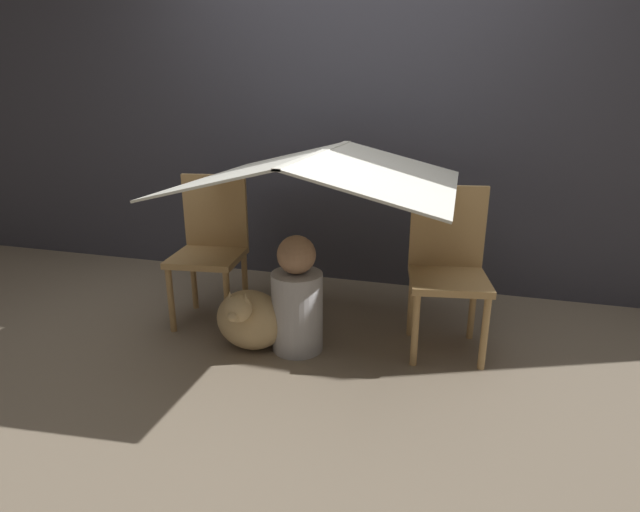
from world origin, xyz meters
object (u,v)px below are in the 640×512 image
Objects in this scene: chair_left at (211,243)px; dog at (250,319)px; chair_right at (448,264)px; person_front at (297,300)px.

chair_left is 0.59m from dog.
person_front is at bearing -169.84° from chair_right.
dog is at bearing -170.42° from chair_right.
chair_left is 0.70m from person_front.
dog is (0.38, -0.34, -0.29)m from chair_left.
dog is (-0.99, -0.34, -0.29)m from chair_right.
person_front is (0.62, -0.26, -0.19)m from chair_left.
chair_right is at bearing -7.14° from chair_left.
chair_right is at bearing 19.42° from person_front.
chair_right is (1.37, -0.00, 0.00)m from chair_left.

